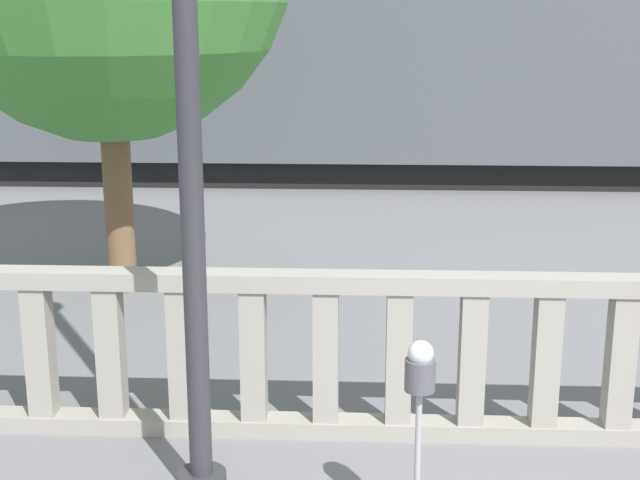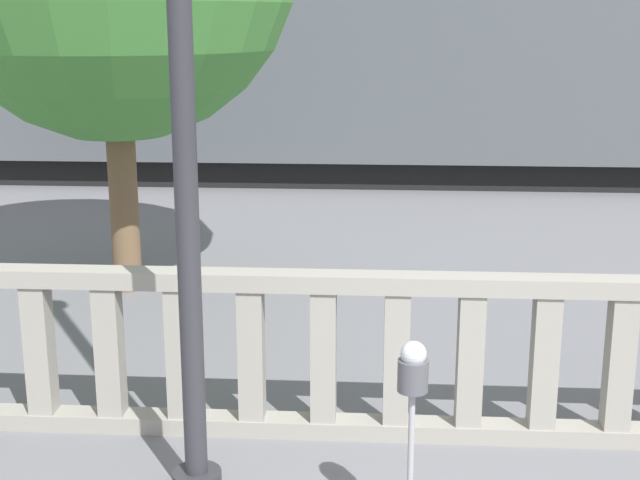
{
  "view_description": "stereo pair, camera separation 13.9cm",
  "coord_description": "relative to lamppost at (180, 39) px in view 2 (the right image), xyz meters",
  "views": [
    {
      "loc": [
        -0.89,
        -3.89,
        3.32
      ],
      "look_at": [
        -1.25,
        3.75,
        1.38
      ],
      "focal_mm": 50.0,
      "sensor_mm": 36.0,
      "label": 1
    },
    {
      "loc": [
        -0.75,
        -3.88,
        3.32
      ],
      "look_at": [
        -1.25,
        3.75,
        1.38
      ],
      "focal_mm": 50.0,
      "sensor_mm": 36.0,
      "label": 2
    }
  ],
  "objects": [
    {
      "name": "lamppost",
      "position": [
        0.0,
        0.0,
        0.0
      ],
      "size": [
        0.35,
        0.35,
        6.05
      ],
      "color": "#2D2D33",
      "rests_on": "ground"
    },
    {
      "name": "balustrade",
      "position": [
        1.99,
        1.03,
        -2.49
      ],
      "size": [
        17.11,
        0.24,
        1.37
      ],
      "color": "gray",
      "rests_on": "ground"
    },
    {
      "name": "train_near",
      "position": [
        1.55,
        12.77,
        -1.18
      ],
      "size": [
        28.06,
        3.12,
        4.41
      ],
      "color": "black",
      "rests_on": "ground"
    },
    {
      "name": "parking_meter",
      "position": [
        1.48,
        -0.43,
        -2.06
      ],
      "size": [
        0.19,
        0.19,
        1.37
      ],
      "color": "#99999E",
      "rests_on": "ground"
    }
  ]
}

